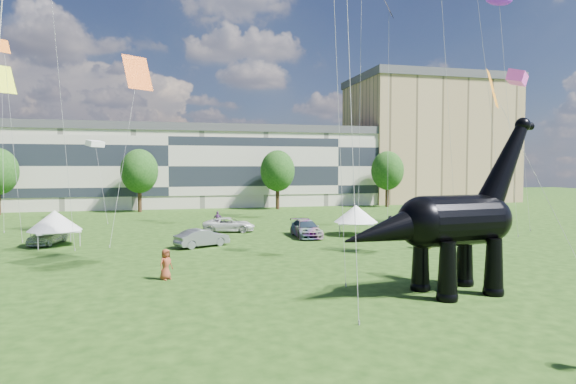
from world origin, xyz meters
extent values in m
plane|color=#16330C|center=(0.00, 0.00, 0.00)|extent=(220.00, 220.00, 0.00)
cube|color=beige|center=(-8.00, 62.00, 6.00)|extent=(78.00, 11.00, 12.00)
cube|color=tan|center=(40.00, 65.00, 11.00)|extent=(28.00, 18.00, 22.00)
cylinder|color=#382314|center=(-12.00, 53.00, 1.60)|extent=(0.56, 0.56, 3.20)
ellipsoid|color=#14380F|center=(-12.00, 53.00, 6.32)|extent=(5.20, 5.20, 6.24)
cylinder|color=#382314|center=(8.00, 53.00, 1.60)|extent=(0.56, 0.56, 3.20)
ellipsoid|color=#14380F|center=(8.00, 53.00, 6.32)|extent=(5.20, 5.20, 6.24)
cylinder|color=#382314|center=(26.00, 53.00, 1.60)|extent=(0.56, 0.56, 3.20)
ellipsoid|color=#14380F|center=(26.00, 53.00, 6.32)|extent=(5.20, 5.20, 6.24)
cone|color=black|center=(5.14, 2.30, 1.42)|extent=(1.10, 1.10, 2.85)
sphere|color=black|center=(5.14, 2.30, 0.17)|extent=(1.04, 1.04, 1.04)
cone|color=black|center=(4.87, 4.37, 1.42)|extent=(1.10, 1.10, 2.85)
sphere|color=black|center=(4.87, 4.37, 0.17)|extent=(1.04, 1.04, 1.04)
cone|color=black|center=(7.97, 2.67, 1.42)|extent=(1.10, 1.10, 2.85)
sphere|color=black|center=(7.97, 2.67, 0.17)|extent=(1.04, 1.04, 1.04)
cone|color=black|center=(7.69, 4.74, 1.42)|extent=(1.10, 1.10, 2.85)
sphere|color=black|center=(7.69, 4.74, 0.17)|extent=(1.04, 1.04, 1.04)
cylinder|color=black|center=(6.32, 3.51, 3.70)|extent=(4.29, 3.06, 2.56)
sphere|color=black|center=(4.35, 3.24, 3.70)|extent=(2.56, 2.56, 2.56)
sphere|color=black|center=(8.30, 3.77, 3.70)|extent=(2.47, 2.47, 2.47)
cone|color=black|center=(9.45, 3.92, 6.45)|extent=(3.73, 1.88, 5.03)
sphere|color=black|center=(10.60, 4.07, 8.63)|extent=(0.80, 0.80, 0.80)
cylinder|color=black|center=(10.88, 4.11, 8.58)|extent=(0.71, 0.50, 0.42)
cone|color=black|center=(2.41, 2.99, 3.38)|extent=(5.24, 2.63, 2.79)
imported|color=silver|center=(-17.59, 25.12, 0.76)|extent=(2.78, 4.77, 1.52)
imported|color=gray|center=(-5.29, 20.80, 0.72)|extent=(4.61, 3.31, 1.44)
imported|color=silver|center=(-2.16, 29.19, 0.71)|extent=(5.44, 3.30, 1.41)
imported|color=#595960|center=(4.26, 23.99, 0.77)|extent=(2.26, 5.32, 1.53)
cube|color=white|center=(9.15, 24.11, 1.18)|extent=(4.13, 4.13, 0.13)
cone|color=white|center=(9.15, 24.11, 2.03)|extent=(5.24, 5.24, 1.60)
cylinder|color=#999999|center=(7.22, 23.24, 0.59)|extent=(0.06, 0.06, 1.18)
cylinder|color=#999999|center=(10.02, 22.18, 0.59)|extent=(0.06, 0.06, 1.18)
cylinder|color=#999999|center=(8.28, 26.03, 0.59)|extent=(0.06, 0.06, 1.18)
cylinder|color=#999999|center=(11.08, 24.98, 0.59)|extent=(0.06, 0.06, 1.18)
cube|color=white|center=(22.69, 32.55, 1.21)|extent=(4.31, 4.31, 0.13)
cone|color=white|center=(22.69, 32.55, 2.08)|extent=(5.46, 5.46, 1.64)
cylinder|color=#999999|center=(21.87, 30.54, 0.60)|extent=(0.07, 0.07, 1.21)
cylinder|color=#999999|center=(24.70, 31.73, 0.60)|extent=(0.07, 0.07, 1.21)
cylinder|color=#999999|center=(20.68, 33.37, 0.60)|extent=(0.07, 0.07, 1.21)
cylinder|color=#999999|center=(23.50, 34.56, 0.60)|extent=(0.07, 0.07, 1.21)
cube|color=silver|center=(-16.86, 24.15, 1.20)|extent=(4.31, 4.31, 0.13)
cone|color=silver|center=(-16.86, 24.15, 2.07)|extent=(5.46, 5.46, 1.63)
cylinder|color=#999999|center=(-17.63, 22.14, 0.60)|extent=(0.07, 0.07, 1.20)
cylinder|color=#999999|center=(-14.85, 23.38, 0.60)|extent=(0.07, 0.07, 1.20)
cylinder|color=#999999|center=(-18.87, 24.93, 0.60)|extent=(0.07, 0.07, 1.20)
cylinder|color=#999999|center=(-16.08, 26.17, 0.60)|extent=(0.07, 0.07, 1.20)
imported|color=navy|center=(7.18, 5.69, 0.82)|extent=(0.72, 0.66, 1.65)
imported|color=black|center=(12.31, 23.29, 0.93)|extent=(1.56, 1.67, 1.87)
imported|color=#5F316F|center=(-2.92, 32.73, 0.87)|extent=(1.04, 0.48, 1.74)
imported|color=olive|center=(11.91, 15.67, 0.93)|extent=(1.39, 1.25, 1.87)
imported|color=teal|center=(19.43, 31.03, 0.87)|extent=(0.75, 0.66, 1.73)
imported|color=brown|center=(-7.99, 9.91, 0.87)|extent=(1.01, 0.98, 1.75)
plane|color=#E65D0C|center=(-22.01, 30.26, 17.17)|extent=(1.35, 1.31, 1.27)
plane|color=#DAF414|center=(-25.12, 39.79, 15.80)|extent=(3.46, 3.20, 3.10)
plane|color=black|center=(16.58, 33.16, 24.25)|extent=(2.08, 2.27, 1.97)
plane|color=#E8540F|center=(-10.53, 28.86, 15.07)|extent=(3.57, 2.87, 3.24)
plane|color=orange|center=(13.84, 10.99, 11.73)|extent=(2.25, 2.35, 2.54)
cube|color=silver|center=(-16.57, 44.58, 9.23)|extent=(2.20, 2.45, 0.89)
cube|color=#EF42BC|center=(28.06, 26.18, 15.81)|extent=(3.92, 3.90, 1.52)
camera|label=1|loc=(-7.63, -17.97, 6.40)|focal=30.00mm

